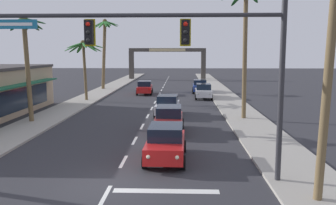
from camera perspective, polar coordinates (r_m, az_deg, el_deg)
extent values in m
plane|color=#2D2D33|center=(14.97, -8.85, -12.53)|extent=(220.00, 220.00, 0.00)
cube|color=#9E998E|center=(34.53, 10.47, -0.87)|extent=(3.20, 110.00, 0.14)
cube|color=#9E998E|center=(35.76, -15.10, -0.71)|extent=(3.20, 110.00, 0.14)
cube|color=silver|center=(13.95, -9.74, -14.08)|extent=(0.16, 2.00, 0.01)
cube|color=silver|center=(17.87, -6.95, -9.10)|extent=(0.16, 2.00, 0.01)
cube|color=silver|center=(21.90, -5.22, -5.91)|extent=(0.16, 2.00, 0.01)
cube|color=silver|center=(26.00, -4.04, -3.72)|extent=(0.16, 2.00, 0.01)
cube|color=silver|center=(30.12, -3.19, -2.13)|extent=(0.16, 2.00, 0.01)
cube|color=silver|center=(34.28, -2.54, -0.92)|extent=(0.16, 2.00, 0.01)
cube|color=silver|center=(38.44, -2.03, 0.03)|extent=(0.16, 2.00, 0.01)
cube|color=silver|center=(42.62, -1.63, 0.79)|extent=(0.16, 2.00, 0.01)
cube|color=silver|center=(46.80, -1.29, 1.41)|extent=(0.16, 2.00, 0.01)
cube|color=silver|center=(50.99, -1.01, 1.94)|extent=(0.16, 2.00, 0.01)
cube|color=silver|center=(55.19, -0.78, 2.38)|extent=(0.16, 2.00, 0.01)
cube|color=silver|center=(59.39, -0.57, 2.76)|extent=(0.16, 2.00, 0.01)
cube|color=silver|center=(63.59, -0.40, 3.09)|extent=(0.16, 2.00, 0.01)
cube|color=silver|center=(67.80, -0.24, 3.38)|extent=(0.16, 2.00, 0.01)
cube|color=silver|center=(72.00, -0.11, 3.64)|extent=(0.16, 2.00, 0.01)
cube|color=silver|center=(76.21, 0.02, 3.86)|extent=(0.16, 2.00, 0.01)
cube|color=silver|center=(80.42, 0.13, 4.07)|extent=(0.16, 2.00, 0.01)
cube|color=silver|center=(14.17, -0.30, -13.62)|extent=(4.00, 0.44, 0.01)
cylinder|color=#2D2D33|center=(14.81, 17.19, 1.31)|extent=(0.22, 0.22, 7.19)
cylinder|color=#2D2D33|center=(14.38, -4.87, 13.37)|extent=(11.13, 0.16, 0.16)
cube|color=black|center=(14.21, 2.73, 10.87)|extent=(0.32, 0.26, 0.92)
sphere|color=red|center=(14.09, 2.75, 12.12)|extent=(0.17, 0.17, 0.17)
sphere|color=black|center=(14.07, 2.74, 10.90)|extent=(0.17, 0.17, 0.17)
sphere|color=black|center=(14.06, 2.73, 9.68)|extent=(0.17, 0.17, 0.17)
cube|color=yellow|center=(14.38, 2.73, 10.83)|extent=(0.42, 0.03, 1.04)
cube|color=black|center=(14.65, -12.20, 10.61)|extent=(0.32, 0.26, 0.92)
sphere|color=red|center=(14.54, -12.37, 11.82)|extent=(0.17, 0.17, 0.17)
sphere|color=black|center=(14.52, -12.33, 10.64)|extent=(0.17, 0.17, 0.17)
sphere|color=black|center=(14.50, -12.30, 9.45)|extent=(0.17, 0.17, 0.17)
cube|color=yellow|center=(14.81, -12.04, 10.58)|extent=(0.42, 0.03, 1.04)
cube|color=#196B93|center=(15.67, -22.90, 11.16)|extent=(1.85, 0.05, 0.36)
cube|color=white|center=(15.64, -22.94, 11.17)|extent=(1.48, 0.01, 0.12)
cube|color=red|center=(17.84, -0.35, -6.81)|extent=(1.84, 4.33, 0.72)
cube|color=black|center=(17.83, -0.32, -4.57)|extent=(1.64, 2.23, 0.64)
cylinder|color=black|center=(16.54, 2.36, -9.29)|extent=(0.23, 0.64, 0.64)
cylinder|color=black|center=(16.66, -3.66, -9.18)|extent=(0.23, 0.64, 0.64)
cylinder|color=black|center=(19.28, 2.49, -6.82)|extent=(0.23, 0.64, 0.64)
cylinder|color=black|center=(19.37, -2.65, -6.75)|extent=(0.23, 0.64, 0.64)
sphere|color=#F9EFC6|center=(15.70, 1.44, -8.55)|extent=(0.18, 0.18, 0.18)
sphere|color=#F9EFC6|center=(15.79, -3.12, -8.47)|extent=(0.18, 0.18, 0.18)
cube|color=red|center=(19.89, 1.94, -4.99)|extent=(0.24, 0.06, 0.20)
cube|color=red|center=(19.96, -1.86, -4.95)|extent=(0.24, 0.06, 0.20)
cube|color=maroon|center=(24.04, 0.15, -3.00)|extent=(1.77, 4.30, 0.72)
cube|color=black|center=(24.07, 0.16, -1.35)|extent=(1.60, 2.20, 0.64)
cylinder|color=black|center=(22.71, 2.20, -4.58)|extent=(0.22, 0.64, 0.64)
cylinder|color=black|center=(22.77, -2.15, -4.54)|extent=(0.22, 0.64, 0.64)
cylinder|color=black|center=(25.49, 2.20, -3.22)|extent=(0.22, 0.64, 0.64)
cylinder|color=black|center=(25.54, -1.68, -3.19)|extent=(0.22, 0.64, 0.64)
sphere|color=#F9EFC6|center=(21.88, 1.57, -3.87)|extent=(0.18, 0.18, 0.18)
sphere|color=#F9EFC6|center=(21.93, -1.68, -3.84)|extent=(0.18, 0.18, 0.18)
cube|color=red|center=(26.14, 1.76, -1.92)|extent=(0.24, 0.06, 0.20)
cube|color=red|center=(26.18, -1.13, -1.90)|extent=(0.24, 0.06, 0.20)
cube|color=silver|center=(30.31, -0.08, -0.76)|extent=(1.97, 4.38, 0.72)
cube|color=black|center=(30.37, -0.05, 0.55)|extent=(1.71, 2.28, 0.64)
cylinder|color=black|center=(28.91, 1.38, -1.90)|extent=(0.25, 0.65, 0.64)
cylinder|color=black|center=(29.06, -2.02, -1.85)|extent=(0.25, 0.65, 0.64)
cylinder|color=black|center=(31.71, 1.70, -1.05)|extent=(0.25, 0.65, 0.64)
cylinder|color=black|center=(31.85, -1.40, -1.01)|extent=(0.25, 0.65, 0.64)
sphere|color=#F9EFC6|center=(28.11, 0.80, -1.27)|extent=(0.18, 0.18, 0.18)
sphere|color=#F9EFC6|center=(28.23, -1.71, -1.23)|extent=(0.18, 0.18, 0.18)
cube|color=red|center=(32.38, 1.41, -0.04)|extent=(0.24, 0.07, 0.20)
cube|color=red|center=(32.49, -0.91, -0.01)|extent=(0.24, 0.07, 0.20)
cube|color=red|center=(46.07, -3.65, 2.14)|extent=(1.94, 4.37, 0.72)
cube|color=black|center=(45.86, -3.67, 2.97)|extent=(1.69, 2.26, 0.64)
cylinder|color=black|center=(47.57, -4.58, 1.88)|extent=(0.25, 0.65, 0.64)
cylinder|color=black|center=(47.47, -2.50, 1.88)|extent=(0.25, 0.65, 0.64)
cylinder|color=black|center=(44.76, -4.85, 1.50)|extent=(0.25, 0.65, 0.64)
cylinder|color=black|center=(44.65, -2.64, 1.51)|extent=(0.25, 0.65, 0.64)
sphere|color=#B2B2AD|center=(48.26, -4.23, 2.49)|extent=(0.18, 0.18, 0.18)
sphere|color=#B2B2AD|center=(48.19, -2.76, 2.49)|extent=(0.18, 0.18, 0.18)
cube|color=red|center=(43.96, -4.67, 2.00)|extent=(0.24, 0.07, 0.20)
cube|color=red|center=(43.88, -2.95, 2.00)|extent=(0.24, 0.07, 0.20)
cube|color=navy|center=(47.86, 4.99, 2.34)|extent=(1.85, 4.34, 0.72)
cube|color=black|center=(47.95, 4.99, 3.17)|extent=(1.65, 2.23, 0.64)
cylinder|color=black|center=(46.51, 6.09, 1.72)|extent=(0.23, 0.64, 0.64)
cylinder|color=black|center=(46.46, 3.96, 1.74)|extent=(0.23, 0.64, 0.64)
cylinder|color=black|center=(49.33, 5.94, 2.07)|extent=(0.23, 0.64, 0.64)
cylinder|color=black|center=(49.29, 3.93, 2.09)|extent=(0.23, 0.64, 0.64)
sphere|color=#B2B2AD|center=(45.71, 5.84, 2.18)|extent=(0.18, 0.18, 0.18)
sphere|color=#B2B2AD|center=(45.68, 4.28, 2.19)|extent=(0.18, 0.18, 0.18)
cube|color=red|center=(50.02, 5.67, 2.68)|extent=(0.24, 0.07, 0.20)
cube|color=red|center=(49.98, 4.16, 2.69)|extent=(0.24, 0.07, 0.20)
cube|color=silver|center=(41.79, 5.55, 1.55)|extent=(1.87, 4.34, 0.72)
cube|color=black|center=(41.87, 5.56, 2.50)|extent=(1.66, 2.24, 0.64)
cylinder|color=black|center=(40.47, 6.83, 0.81)|extent=(0.24, 0.65, 0.64)
cylinder|color=black|center=(40.40, 4.39, 0.84)|extent=(0.24, 0.65, 0.64)
cylinder|color=black|center=(43.28, 6.62, 1.27)|extent=(0.24, 0.65, 0.64)
cylinder|color=black|center=(43.22, 4.34, 1.29)|extent=(0.24, 0.65, 0.64)
sphere|color=#B2B2AD|center=(39.66, 6.55, 1.32)|extent=(0.18, 0.18, 0.18)
sphere|color=#B2B2AD|center=(39.61, 4.76, 1.33)|extent=(0.18, 0.18, 0.18)
cube|color=red|center=(43.96, 6.32, 1.97)|extent=(0.24, 0.07, 0.20)
cube|color=red|center=(43.91, 4.60, 1.99)|extent=(0.24, 0.07, 0.20)
cylinder|color=brown|center=(28.71, -20.98, 4.43)|extent=(0.55, 0.34, 7.53)
ellipsoid|color=#1E5123|center=(28.46, -20.05, 11.84)|extent=(1.67, 0.46, 0.53)
ellipsoid|color=#1E5123|center=(29.18, -20.23, 11.40)|extent=(1.25, 1.50, 0.85)
ellipsoid|color=#1E5123|center=(29.30, -20.47, 11.30)|extent=(0.97, 1.57, 0.92)
ellipsoid|color=#1E5123|center=(29.51, -21.39, 11.20)|extent=(0.85, 1.57, 0.95)
ellipsoid|color=#1E5123|center=(29.33, -22.46, 11.15)|extent=(1.53, 1.02, 0.97)
ellipsoid|color=#1E5123|center=(29.00, -23.05, 11.42)|extent=(1.65, 0.63, 0.72)
ellipsoid|color=#1E5123|center=(28.44, -22.95, 11.50)|extent=(1.32, 1.50, 0.74)
ellipsoid|color=#1E5123|center=(28.07, -22.07, 11.54)|extent=(0.51, 1.61, 0.79)
ellipsoid|color=#1E5123|center=(28.17, -20.58, 11.66)|extent=(1.59, 1.16, 0.72)
sphere|color=#4C4223|center=(28.82, -21.56, 12.01)|extent=(0.60, 0.60, 0.60)
cylinder|color=brown|center=(40.19, -12.80, 4.57)|extent=(0.48, 0.29, 6.15)
ellipsoid|color=#2D702D|center=(39.90, -11.55, 8.75)|extent=(2.18, 0.41, 0.70)
ellipsoid|color=#2D702D|center=(40.46, -11.67, 8.45)|extent=(1.97, 1.42, 1.08)
ellipsoid|color=#2D702D|center=(41.06, -12.18, 8.74)|extent=(1.12, 2.20, 0.63)
ellipsoid|color=#2D702D|center=(41.06, -13.52, 8.27)|extent=(1.48, 1.85, 1.23)
ellipsoid|color=#2D702D|center=(40.78, -14.12, 8.29)|extent=(2.00, 1.19, 1.18)
ellipsoid|color=#2D702D|center=(39.88, -14.45, 8.40)|extent=(1.98, 1.43, 1.05)
ellipsoid|color=#2D702D|center=(39.48, -14.24, 8.65)|extent=(1.55, 2.02, 0.74)
ellipsoid|color=#2D702D|center=(39.11, -12.84, 8.72)|extent=(1.21, 2.16, 0.71)
ellipsoid|color=#2D702D|center=(39.44, -12.04, 8.45)|extent=(1.96, 1.41, 1.09)
sphere|color=#4C4223|center=(40.17, -13.07, 9.02)|extent=(0.60, 0.60, 0.60)
cylinder|color=brown|center=(52.33, -9.94, 7.15)|extent=(0.92, 0.43, 9.46)
ellipsoid|color=#2D702D|center=(52.18, -8.76, 12.12)|extent=(1.98, 0.55, 0.79)
ellipsoid|color=#2D702D|center=(52.77, -8.82, 12.01)|extent=(1.84, 1.37, 0.88)
ellipsoid|color=#2D702D|center=(53.29, -9.43, 11.92)|extent=(0.69, 1.94, 0.96)
ellipsoid|color=#2D702D|center=(53.37, -9.87, 11.96)|extent=(0.93, 1.97, 0.85)
ellipsoid|color=#2D702D|center=(52.98, -10.63, 11.95)|extent=(1.92, 1.14, 0.90)
ellipsoid|color=#2D702D|center=(52.16, -10.67, 11.82)|extent=(1.71, 1.24, 1.24)
ellipsoid|color=#2D702D|center=(51.69, -10.26, 11.88)|extent=(0.93, 1.81, 1.21)
ellipsoid|color=#2D702D|center=(51.54, -9.67, 11.99)|extent=(0.96, 1.88, 1.07)
ellipsoid|color=#2D702D|center=(51.60, -9.34, 12.07)|extent=(1.48, 1.76, 0.93)
sphere|color=#4C4223|center=(52.46, -9.80, 12.38)|extent=(0.60, 0.60, 0.60)
cylinder|color=brown|center=(13.22, 23.87, 6.36)|extent=(0.58, 0.30, 10.00)
cylinder|color=brown|center=(28.68, 11.87, 7.10)|extent=(0.41, 0.33, 9.85)
cube|color=#195B3D|center=(30.28, -22.83, 2.36)|extent=(1.00, 16.47, 0.12)
cube|color=black|center=(30.59, -23.44, 0.03)|extent=(0.06, 15.50, 1.80)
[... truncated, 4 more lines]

